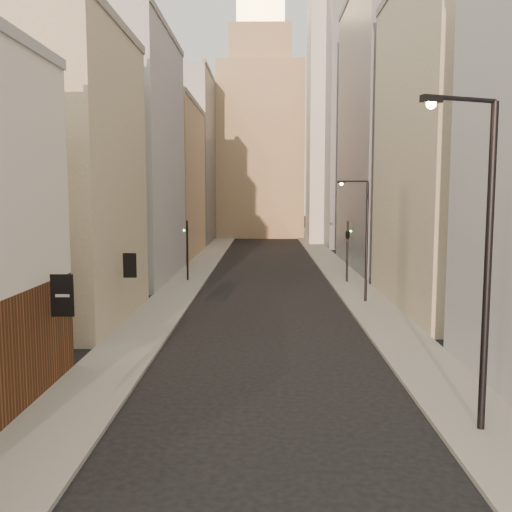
{
  "coord_description": "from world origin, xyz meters",
  "views": [
    {
      "loc": [
        -0.18,
        -5.6,
        7.16
      ],
      "look_at": [
        -0.63,
        22.69,
        4.05
      ],
      "focal_mm": 40.0,
      "sensor_mm": 36.0,
      "label": 1
    }
  ],
  "objects_px": {
    "streetlamp_mid": "(364,234)",
    "traffic_light_left": "(187,238)",
    "clock_tower": "(260,131)",
    "streetlamp_near": "(482,248)",
    "traffic_light_right": "(348,236)",
    "white_tower": "(336,113)"
  },
  "relations": [
    {
      "from": "white_tower",
      "to": "streetlamp_mid",
      "type": "bearing_deg",
      "value": -94.65
    },
    {
      "from": "streetlamp_near",
      "to": "traffic_light_left",
      "type": "relative_size",
      "value": 1.96
    },
    {
      "from": "clock_tower",
      "to": "traffic_light_right",
      "type": "height_order",
      "value": "clock_tower"
    },
    {
      "from": "streetlamp_mid",
      "to": "traffic_light_left",
      "type": "bearing_deg",
      "value": 134.2
    },
    {
      "from": "clock_tower",
      "to": "traffic_light_left",
      "type": "distance_m",
      "value": 53.91
    },
    {
      "from": "white_tower",
      "to": "streetlamp_near",
      "type": "relative_size",
      "value": 4.23
    },
    {
      "from": "white_tower",
      "to": "streetlamp_near",
      "type": "distance_m",
      "value": 68.52
    },
    {
      "from": "traffic_light_right",
      "to": "white_tower",
      "type": "bearing_deg",
      "value": -117.29
    },
    {
      "from": "white_tower",
      "to": "streetlamp_near",
      "type": "height_order",
      "value": "white_tower"
    },
    {
      "from": "streetlamp_near",
      "to": "streetlamp_mid",
      "type": "height_order",
      "value": "streetlamp_near"
    },
    {
      "from": "white_tower",
      "to": "clock_tower",
      "type": "bearing_deg",
      "value": 128.16
    },
    {
      "from": "white_tower",
      "to": "streetlamp_mid",
      "type": "relative_size",
      "value": 5.19
    },
    {
      "from": "clock_tower",
      "to": "traffic_light_left",
      "type": "xyz_separation_m",
      "value": [
        -5.49,
        -51.77,
        -14.02
      ]
    },
    {
      "from": "streetlamp_near",
      "to": "traffic_light_right",
      "type": "xyz_separation_m",
      "value": [
        0.3,
        28.75,
        -1.82
      ]
    },
    {
      "from": "white_tower",
      "to": "traffic_light_right",
      "type": "relative_size",
      "value": 8.3
    },
    {
      "from": "clock_tower",
      "to": "streetlamp_near",
      "type": "height_order",
      "value": "clock_tower"
    },
    {
      "from": "clock_tower",
      "to": "streetlamp_near",
      "type": "distance_m",
      "value": 82.35
    },
    {
      "from": "traffic_light_left",
      "to": "streetlamp_mid",
      "type": "bearing_deg",
      "value": 138.52
    },
    {
      "from": "streetlamp_mid",
      "to": "clock_tower",
      "type": "bearing_deg",
      "value": 86.34
    },
    {
      "from": "clock_tower",
      "to": "streetlamp_mid",
      "type": "bearing_deg",
      "value": -83.25
    },
    {
      "from": "streetlamp_mid",
      "to": "traffic_light_left",
      "type": "xyz_separation_m",
      "value": [
        -12.68,
        9.01,
        -0.95
      ]
    },
    {
      "from": "clock_tower",
      "to": "streetlamp_mid",
      "type": "height_order",
      "value": "clock_tower"
    }
  ]
}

